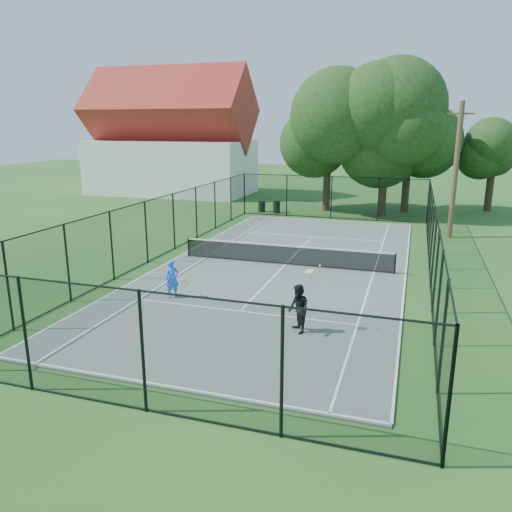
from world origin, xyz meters
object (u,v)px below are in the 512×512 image
(player_blue, at_px, (172,279))
(player_black, at_px, (298,309))
(tennis_net, at_px, (285,254))
(utility_pole, at_px, (456,170))
(trash_bin_right, at_px, (277,207))
(trash_bin_left, at_px, (262,206))

(player_blue, relative_size, player_black, 0.67)
(tennis_net, xyz_separation_m, utility_pole, (7.73, 9.00, 3.37))
(tennis_net, relative_size, player_blue, 6.93)
(trash_bin_right, relative_size, utility_pole, 0.12)
(tennis_net, relative_size, trash_bin_left, 11.79)
(player_blue, bearing_deg, tennis_net, 62.70)
(utility_pole, distance_m, player_blue, 18.49)
(trash_bin_left, relative_size, utility_pole, 0.11)
(trash_bin_left, xyz_separation_m, trash_bin_right, (1.19, -0.03, 0.04))
(player_blue, height_order, player_black, player_black)
(trash_bin_right, height_order, player_black, player_black)
(player_blue, bearing_deg, trash_bin_right, 93.88)
(utility_pole, bearing_deg, tennis_net, -130.67)
(trash_bin_left, height_order, player_blue, player_blue)
(tennis_net, bearing_deg, player_black, -72.65)
(tennis_net, distance_m, player_black, 7.93)
(tennis_net, xyz_separation_m, player_black, (2.36, -7.57, 0.27))
(utility_pole, relative_size, player_blue, 5.34)
(trash_bin_left, distance_m, trash_bin_right, 1.19)
(trash_bin_left, bearing_deg, player_black, -70.09)
(utility_pole, bearing_deg, player_blue, -125.96)
(tennis_net, distance_m, trash_bin_right, 14.76)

